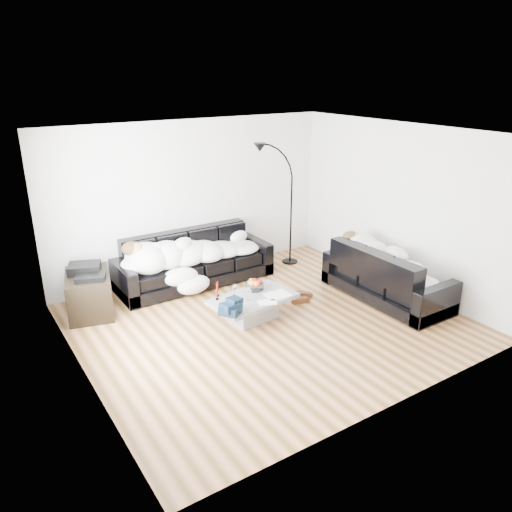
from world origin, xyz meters
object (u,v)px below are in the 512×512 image
sofa_back (194,259)px  coffee_table (253,308)px  wine_glass_c (248,294)px  floor_lamp (291,211)px  sleeper_right (388,260)px  shoes (301,297)px  fruit_bowl (255,284)px  stereo (86,270)px  wine_glass_a (235,291)px  sleeper_back (195,248)px  wine_glass_b (234,296)px  av_cabinet (89,294)px  sofa_right (387,273)px  candle_left (217,292)px  candle_right (218,289)px

sofa_back → coffee_table: 1.63m
wine_glass_c → floor_lamp: (1.88, 1.56, 0.54)m
sleeper_right → shoes: sleeper_right is taller
coffee_table → fruit_bowl: (0.17, 0.21, 0.25)m
sleeper_right → stereo: 4.44m
fruit_bowl → wine_glass_a: bearing=-170.2°
sofa_back → sleeper_back: sleeper_back is taller
wine_glass_b → av_cabinet: (-1.56, 1.45, -0.13)m
floor_lamp → fruit_bowl: bearing=-164.1°
sofa_right → coffee_table: size_ratio=1.71×
fruit_bowl → stereo: size_ratio=0.60×
coffee_table → fruit_bowl: size_ratio=4.46×
wine_glass_a → candle_left: bearing=166.9°
stereo → candle_right: bearing=-16.5°
coffee_table → candle_left: size_ratio=5.00×
av_cabinet → floor_lamp: floor_lamp is taller
sofa_right → fruit_bowl: bearing=69.2°
wine_glass_b → candle_right: size_ratio=0.81×
fruit_bowl → av_cabinet: 2.39m
stereo → sofa_right: bearing=-4.7°
fruit_bowl → candle_left: bearing=-179.7°
floor_lamp → sofa_back: bearing=154.0°
sleeper_back → candle_right: 1.31m
sleeper_back → wine_glass_c: bearing=-89.8°
fruit_bowl → shoes: size_ratio=0.66×
sleeper_back → av_cabinet: 1.80m
sleeper_right → wine_glass_c: (-2.21, 0.48, -0.19)m
sofa_right → wine_glass_a: sofa_right is taller
wine_glass_a → av_cabinet: (-1.67, 1.31, -0.14)m
sofa_right → stereo: sofa_right is taller
wine_glass_c → candle_right: size_ratio=0.87×
sleeper_back → fruit_bowl: bearing=-78.5°
sofa_right → shoes: sofa_right is taller
sleeper_back → shoes: (1.07, -1.43, -0.59)m
wine_glass_c → wine_glass_b: bearing=164.7°
sleeper_right → av_cabinet: 4.45m
candle_left → shoes: bearing=-3.3°
sofa_back → sofa_right: (2.21, -2.13, -0.01)m
candle_left → av_cabinet: 1.89m
shoes → stereo: bearing=179.4°
coffee_table → sleeper_right: bearing=-14.0°
floor_lamp → candle_right: bearing=-173.8°
sleeper_back → candle_left: bearing=-104.5°
wine_glass_c → sofa_right: bearing=-12.3°
fruit_bowl → shoes: (0.80, -0.09, -0.38)m
sleeper_back → stereo: size_ratio=4.94×
sleeper_right → wine_glass_b: 2.48m
wine_glass_a → floor_lamp: 2.46m
fruit_bowl → candle_left: 0.62m
wine_glass_a → fruit_bowl: bearing=9.8°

